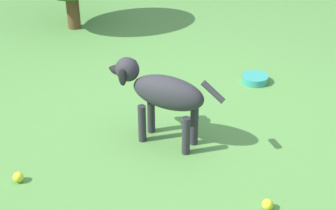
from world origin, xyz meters
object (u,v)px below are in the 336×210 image
tennis_ball_1 (268,204)px  dog (161,92)px  tennis_ball_0 (18,177)px  water_bowl (255,79)px

tennis_ball_1 → dog: bearing=102.3°
tennis_ball_0 → water_bowl: bearing=10.0°
water_bowl → tennis_ball_0: bearing=-170.0°
tennis_ball_0 → tennis_ball_1: bearing=-38.2°
dog → water_bowl: bearing=-104.6°
tennis_ball_1 → water_bowl: 1.57m
dog → tennis_ball_1: (0.20, -0.91, -0.34)m
dog → tennis_ball_1: size_ratio=10.90×
dog → water_bowl: 1.21m
tennis_ball_0 → tennis_ball_1: same height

